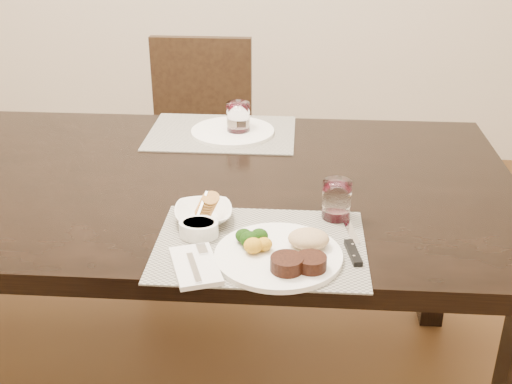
# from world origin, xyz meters

# --- Properties ---
(dining_table) EXTENTS (2.00, 1.00, 0.75)m
(dining_table) POSITION_xyz_m (0.00, 0.00, 0.67)
(dining_table) COLOR black
(dining_table) RESTS_ON ground
(chair_far) EXTENTS (0.42, 0.42, 0.90)m
(chair_far) POSITION_xyz_m (0.00, 0.93, 0.50)
(chair_far) COLOR black
(chair_far) RESTS_ON ground
(placemat_near) EXTENTS (0.46, 0.34, 0.00)m
(placemat_near) POSITION_xyz_m (0.34, -0.35, 0.75)
(placemat_near) COLOR gray
(placemat_near) RESTS_ON dining_table
(placemat_far) EXTENTS (0.46, 0.34, 0.00)m
(placemat_far) POSITION_xyz_m (0.17, 0.34, 0.75)
(placemat_far) COLOR gray
(placemat_far) RESTS_ON dining_table
(dinner_plate) EXTENTS (0.27, 0.27, 0.05)m
(dinner_plate) POSITION_xyz_m (0.39, -0.41, 0.77)
(dinner_plate) COLOR white
(dinner_plate) RESTS_ON placemat_near
(napkin_fork) EXTENTS (0.13, 0.18, 0.02)m
(napkin_fork) POSITION_xyz_m (0.21, -0.46, 0.76)
(napkin_fork) COLOR white
(napkin_fork) RESTS_ON placemat_near
(steak_knife) EXTENTS (0.04, 0.23, 0.01)m
(steak_knife) POSITION_xyz_m (0.54, -0.35, 0.76)
(steak_knife) COLOR silver
(steak_knife) RESTS_ON placemat_near
(cracker_bowl) EXTENTS (0.15, 0.15, 0.06)m
(cracker_bowl) POSITION_xyz_m (0.20, -0.25, 0.77)
(cracker_bowl) COLOR white
(cracker_bowl) RESTS_ON placemat_near
(sauce_ramekin) EXTENTS (0.09, 0.13, 0.07)m
(sauce_ramekin) POSITION_xyz_m (0.20, -0.32, 0.77)
(sauce_ramekin) COLOR white
(sauce_ramekin) RESTS_ON placemat_near
(wine_glass_near) EXTENTS (0.07, 0.07, 0.09)m
(wine_glass_near) POSITION_xyz_m (0.51, -0.21, 0.80)
(wine_glass_near) COLOR silver
(wine_glass_near) RESTS_ON placemat_near
(far_plate) EXTENTS (0.26, 0.26, 0.01)m
(far_plate) POSITION_xyz_m (0.21, 0.33, 0.76)
(far_plate) COLOR white
(far_plate) RESTS_ON placemat_far
(wine_glass_far) EXTENTS (0.07, 0.07, 0.10)m
(wine_glass_far) POSITION_xyz_m (0.22, 0.33, 0.80)
(wine_glass_far) COLOR silver
(wine_glass_far) RESTS_ON placemat_far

